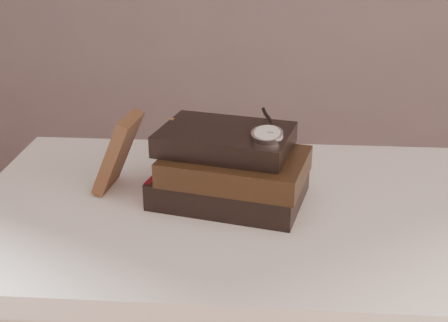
{
  "coord_description": "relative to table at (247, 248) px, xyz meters",
  "views": [
    {
      "loc": [
        0.03,
        -0.59,
        1.24
      ],
      "look_at": [
        -0.04,
        0.37,
        0.82
      ],
      "focal_mm": 47.35,
      "sensor_mm": 36.0,
      "label": 1
    }
  ],
  "objects": [
    {
      "name": "eyeglasses",
      "position": [
        -0.1,
        0.12,
        0.17
      ],
      "size": [
        0.13,
        0.15,
        0.05
      ],
      "color": "silver",
      "rests_on": "book_stack"
    },
    {
      "name": "journal",
      "position": [
        -0.24,
        0.05,
        0.17
      ],
      "size": [
        0.09,
        0.1,
        0.15
      ],
      "primitive_type": "cube",
      "rotation": [
        0.0,
        0.41,
        -0.11
      ],
      "color": "#432919",
      "rests_on": "table"
    },
    {
      "name": "book_stack",
      "position": [
        -0.03,
        0.02,
        0.15
      ],
      "size": [
        0.3,
        0.24,
        0.13
      ],
      "color": "black",
      "rests_on": "table"
    },
    {
      "name": "table",
      "position": [
        0.0,
        0.0,
        0.0
      ],
      "size": [
        1.0,
        0.6,
        0.75
      ],
      "color": "white",
      "rests_on": "ground"
    },
    {
      "name": "pocket_watch",
      "position": [
        0.03,
        -0.01,
        0.23
      ],
      "size": [
        0.07,
        0.16,
        0.02
      ],
      "color": "silver",
      "rests_on": "book_stack"
    }
  ]
}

